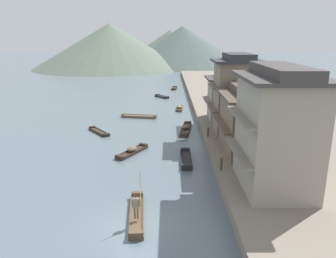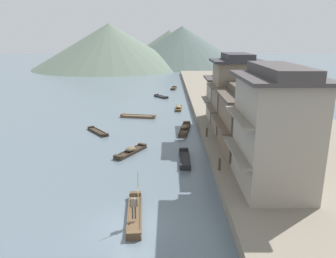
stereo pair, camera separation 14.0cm
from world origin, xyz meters
name	(u,v)px [view 2 (the right image)]	position (x,y,z in m)	size (l,w,h in m)	color
ground_plane	(133,226)	(0.00, 0.00, 0.00)	(400.00, 400.00, 0.00)	slate
riverbank_right	(255,112)	(15.13, 30.00, 0.44)	(18.00, 110.00, 0.88)	slate
boat_foreground_poled	(136,214)	(0.07, 1.14, 0.17)	(1.31, 5.48, 0.52)	brown
boatman_person	(135,203)	(0.17, 0.12, 1.53)	(0.56, 0.29, 3.04)	black
boat_moored_nearest	(180,108)	(3.96, 33.88, 0.24)	(1.25, 3.81, 0.67)	brown
boat_moored_second	(162,97)	(0.95, 44.53, 0.14)	(2.86, 3.34, 0.42)	#232326
boat_moored_third	(132,151)	(-1.50, 13.32, 0.25)	(3.05, 4.33, 0.71)	#33281E
boat_moored_far	(185,159)	(3.84, 11.15, 0.18)	(1.06, 4.74, 0.55)	#232326
boat_midriver_drifting	(186,129)	(4.35, 21.51, 0.25)	(1.86, 5.92, 0.77)	#423328
boat_midriver_upstream	(175,88)	(3.53, 54.87, 0.14)	(1.48, 3.72, 0.41)	#33281E
boat_upstream_distant	(139,116)	(-2.04, 28.51, 0.16)	(5.24, 1.99, 0.49)	brown
boat_crossing_west	(99,132)	(-6.33, 20.64, 0.13)	(3.24, 3.96, 0.39)	#33281E
house_waterfront_nearest	(276,129)	(9.76, 4.03, 5.18)	(5.67, 7.57, 8.74)	gray
house_waterfront_second	(247,120)	(9.59, 11.87, 3.88)	(5.31, 8.04, 6.14)	#75604C
house_waterfront_tall	(236,94)	(9.82, 18.61, 5.20)	(5.78, 5.43, 8.74)	#7F705B
house_waterfront_narrow	(228,96)	(9.95, 24.19, 3.90)	(6.03, 5.43, 6.14)	gray
mooring_post_dock_near	(220,164)	(6.48, 6.94, 1.38)	(0.20, 0.20, 1.00)	#473828
mooring_post_dock_mid	(208,132)	(6.48, 16.23, 1.38)	(0.20, 0.20, 0.99)	#473828
hill_far_west	(183,46)	(7.68, 113.63, 7.40)	(50.09, 50.09, 14.80)	#4C5B56
hill_far_centre	(111,46)	(-18.63, 103.71, 7.76)	(54.33, 54.33, 15.53)	#5B6B5B
hill_far_east	(171,47)	(2.90, 118.56, 6.72)	(41.25, 41.25, 13.45)	#5B6B5B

